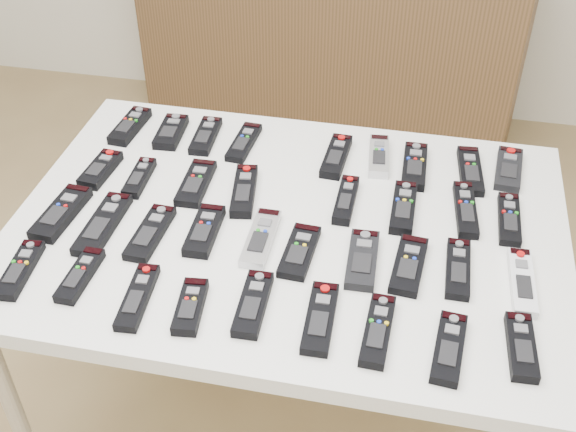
% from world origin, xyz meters
% --- Properties ---
extents(table, '(1.25, 0.88, 0.78)m').
position_xyz_m(table, '(0.15, 0.09, 0.72)').
color(table, white).
rests_on(table, ground).
extents(sideboard, '(1.72, 0.66, 0.84)m').
position_xyz_m(sideboard, '(-0.03, 1.78, 0.42)').
color(sideboard, '#49341D').
rests_on(sideboard, ground).
extents(remote_0, '(0.06, 0.17, 0.02)m').
position_xyz_m(remote_0, '(-0.35, 0.39, 0.79)').
color(remote_0, black).
rests_on(remote_0, table).
extents(remote_1, '(0.07, 0.15, 0.02)m').
position_xyz_m(remote_1, '(-0.23, 0.39, 0.79)').
color(remote_1, black).
rests_on(remote_1, table).
extents(remote_2, '(0.06, 0.16, 0.02)m').
position_xyz_m(remote_2, '(-0.14, 0.39, 0.79)').
color(remote_2, black).
rests_on(remote_2, table).
extents(remote_3, '(0.06, 0.17, 0.02)m').
position_xyz_m(remote_3, '(-0.03, 0.38, 0.79)').
color(remote_3, black).
rests_on(remote_3, table).
extents(remote_4, '(0.06, 0.18, 0.02)m').
position_xyz_m(remote_4, '(0.22, 0.36, 0.79)').
color(remote_4, black).
rests_on(remote_4, table).
extents(remote_5, '(0.06, 0.17, 0.02)m').
position_xyz_m(remote_5, '(0.32, 0.38, 0.79)').
color(remote_5, '#B7B7BC').
rests_on(remote_5, table).
extents(remote_6, '(0.06, 0.18, 0.02)m').
position_xyz_m(remote_6, '(0.41, 0.36, 0.79)').
color(remote_6, black).
rests_on(remote_6, table).
extents(remote_7, '(0.07, 0.19, 0.02)m').
position_xyz_m(remote_7, '(0.55, 0.37, 0.79)').
color(remote_7, black).
rests_on(remote_7, table).
extents(remote_8, '(0.07, 0.18, 0.02)m').
position_xyz_m(remote_8, '(0.64, 0.40, 0.79)').
color(remote_8, black).
rests_on(remote_8, table).
extents(remote_9, '(0.06, 0.15, 0.02)m').
position_xyz_m(remote_9, '(-0.34, 0.19, 0.79)').
color(remote_9, black).
rests_on(remote_9, table).
extents(remote_10, '(0.05, 0.15, 0.02)m').
position_xyz_m(remote_10, '(-0.24, 0.17, 0.79)').
color(remote_10, black).
rests_on(remote_10, table).
extents(remote_11, '(0.06, 0.17, 0.02)m').
position_xyz_m(remote_11, '(-0.10, 0.18, 0.79)').
color(remote_11, black).
rests_on(remote_11, table).
extents(remote_12, '(0.08, 0.19, 0.02)m').
position_xyz_m(remote_12, '(0.02, 0.17, 0.79)').
color(remote_12, black).
rests_on(remote_12, table).
extents(remote_13, '(0.04, 0.17, 0.02)m').
position_xyz_m(remote_13, '(0.27, 0.19, 0.79)').
color(remote_13, black).
rests_on(remote_13, table).
extents(remote_14, '(0.05, 0.18, 0.02)m').
position_xyz_m(remote_14, '(0.40, 0.19, 0.79)').
color(remote_14, black).
rests_on(remote_14, table).
extents(remote_15, '(0.06, 0.19, 0.02)m').
position_xyz_m(remote_15, '(0.54, 0.21, 0.79)').
color(remote_15, black).
rests_on(remote_15, table).
extents(remote_16, '(0.05, 0.18, 0.02)m').
position_xyz_m(remote_16, '(0.64, 0.20, 0.79)').
color(remote_16, black).
rests_on(remote_16, table).
extents(remote_17, '(0.07, 0.19, 0.02)m').
position_xyz_m(remote_17, '(-0.36, 0.01, 0.79)').
color(remote_17, black).
rests_on(remote_17, table).
extents(remote_18, '(0.06, 0.21, 0.02)m').
position_xyz_m(remote_18, '(-0.26, -0.01, 0.79)').
color(remote_18, black).
rests_on(remote_18, table).
extents(remote_19, '(0.06, 0.18, 0.02)m').
position_xyz_m(remote_19, '(-0.14, -0.02, 0.79)').
color(remote_19, black).
rests_on(remote_19, table).
extents(remote_20, '(0.06, 0.16, 0.02)m').
position_xyz_m(remote_20, '(-0.02, 0.01, 0.79)').
color(remote_20, black).
rests_on(remote_20, table).
extents(remote_21, '(0.05, 0.18, 0.02)m').
position_xyz_m(remote_21, '(0.10, 0.02, 0.79)').
color(remote_21, '#B7B7BC').
rests_on(remote_21, table).
extents(remote_22, '(0.07, 0.17, 0.02)m').
position_xyz_m(remote_22, '(0.19, -0.01, 0.79)').
color(remote_22, black).
rests_on(remote_22, table).
extents(remote_23, '(0.07, 0.17, 0.02)m').
position_xyz_m(remote_23, '(0.33, -0.01, 0.79)').
color(remote_23, black).
rests_on(remote_23, table).
extents(remote_24, '(0.07, 0.18, 0.02)m').
position_xyz_m(remote_24, '(0.43, -0.00, 0.79)').
color(remote_24, black).
rests_on(remote_24, table).
extents(remote_25, '(0.05, 0.17, 0.02)m').
position_xyz_m(remote_25, '(0.53, 0.01, 0.79)').
color(remote_25, black).
rests_on(remote_25, table).
extents(remote_26, '(0.05, 0.19, 0.02)m').
position_xyz_m(remote_26, '(0.66, -0.01, 0.79)').
color(remote_26, silver).
rests_on(remote_26, table).
extents(remote_27, '(0.06, 0.17, 0.02)m').
position_xyz_m(remote_27, '(-0.37, -0.18, 0.79)').
color(remote_27, black).
rests_on(remote_27, table).
extents(remote_28, '(0.05, 0.16, 0.02)m').
position_xyz_m(remote_28, '(-0.24, -0.17, 0.79)').
color(remote_28, black).
rests_on(remote_28, table).
extents(remote_29, '(0.06, 0.18, 0.02)m').
position_xyz_m(remote_29, '(-0.10, -0.21, 0.79)').
color(remote_29, black).
rests_on(remote_29, table).
extents(remote_30, '(0.06, 0.15, 0.02)m').
position_xyz_m(remote_30, '(0.02, -0.21, 0.79)').
color(remote_30, black).
rests_on(remote_30, table).
extents(remote_31, '(0.06, 0.17, 0.02)m').
position_xyz_m(remote_31, '(0.13, -0.18, 0.79)').
color(remote_31, black).
rests_on(remote_31, table).
extents(remote_32, '(0.06, 0.18, 0.02)m').
position_xyz_m(remote_32, '(0.27, -0.19, 0.79)').
color(remote_32, black).
rests_on(remote_32, table).
extents(remote_33, '(0.05, 0.18, 0.02)m').
position_xyz_m(remote_33, '(0.38, -0.20, 0.79)').
color(remote_33, black).
rests_on(remote_33, table).
extents(remote_34, '(0.07, 0.17, 0.02)m').
position_xyz_m(remote_34, '(0.52, -0.22, 0.79)').
color(remote_34, black).
rests_on(remote_34, table).
extents(remote_35, '(0.06, 0.16, 0.02)m').
position_xyz_m(remote_35, '(0.65, -0.19, 0.79)').
color(remote_35, black).
rests_on(remote_35, table).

